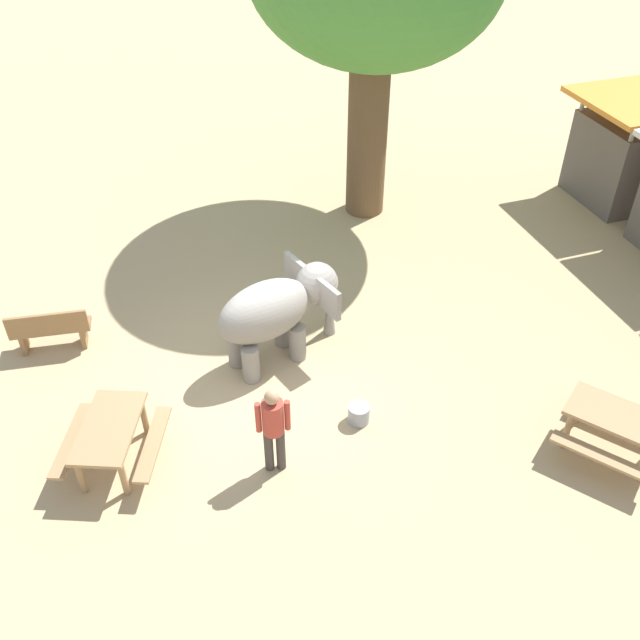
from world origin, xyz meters
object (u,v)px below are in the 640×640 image
at_px(elephant, 277,309).
at_px(person_handler, 273,425).
at_px(feed_bucket, 359,414).
at_px(picnic_table_near, 111,435).
at_px(picnic_table_far, 616,424).
at_px(market_stall_orange, 624,155).
at_px(wooden_bench, 50,329).

height_order(elephant, person_handler, elephant).
bearing_deg(elephant, feed_bucket, -85.42).
distance_m(picnic_table_near, feed_bucket, 3.89).
distance_m(elephant, picnic_table_far, 5.73).
height_order(picnic_table_near, feed_bucket, picnic_table_near).
distance_m(person_handler, market_stall_orange, 11.56).
xyz_separation_m(elephant, person_handler, (2.48, -0.78, -0.11)).
distance_m(wooden_bench, picnic_table_near, 3.15).
xyz_separation_m(elephant, wooden_bench, (-1.49, -3.85, -0.59)).
xyz_separation_m(picnic_table_far, market_stall_orange, (-6.79, 5.16, 0.55)).
bearing_deg(wooden_bench, market_stall_orange, 14.11).
height_order(elephant, picnic_table_near, elephant).
bearing_deg(market_stall_orange, elephant, -72.48).
bearing_deg(market_stall_orange, person_handler, -61.88).
xyz_separation_m(person_handler, feed_bucket, (-0.50, 1.55, -0.79)).
height_order(wooden_bench, picnic_table_far, wooden_bench).
relative_size(person_handler, wooden_bench, 1.12).
distance_m(picnic_table_far, feed_bucket, 3.96).
bearing_deg(feed_bucket, picnic_table_near, -96.15).
height_order(elephant, picnic_table_far, elephant).
relative_size(elephant, picnic_table_near, 1.24).
relative_size(person_handler, picnic_table_far, 0.78).
height_order(elephant, market_stall_orange, market_stall_orange).
height_order(market_stall_orange, feed_bucket, market_stall_orange).
bearing_deg(person_handler, picnic_table_far, -92.23).
relative_size(wooden_bench, picnic_table_near, 0.74).
relative_size(person_handler, feed_bucket, 4.50).
distance_m(elephant, person_handler, 2.60).
bearing_deg(picnic_table_near, feed_bucket, 105.87).
distance_m(person_handler, picnic_table_near, 2.49).
bearing_deg(elephant, wooden_bench, 141.92).
bearing_deg(elephant, market_stall_orange, 0.67).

